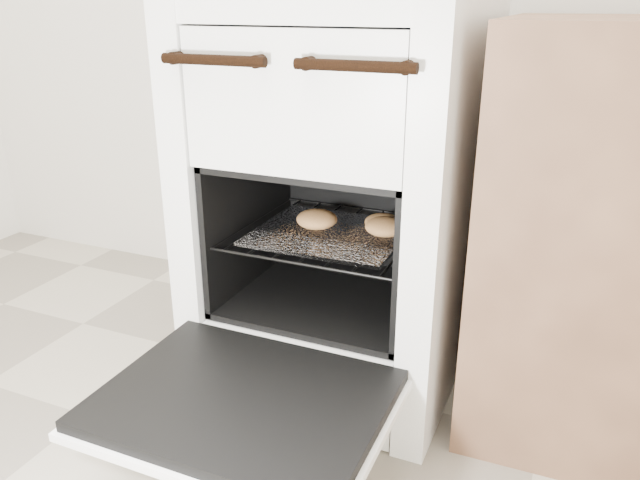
{
  "coord_description": "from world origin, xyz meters",
  "views": [
    {
      "loc": [
        0.67,
        -0.22,
        0.93
      ],
      "look_at": [
        0.14,
        1.01,
        0.41
      ],
      "focal_mm": 35.0,
      "sensor_mm": 36.0,
      "label": 1
    }
  ],
  "objects": [
    {
      "name": "stove",
      "position": [
        0.14,
        1.16,
        0.46
      ],
      "size": [
        0.61,
        0.68,
        0.94
      ],
      "color": "white",
      "rests_on": "ground"
    },
    {
      "name": "oven_door",
      "position": [
        0.14,
        0.64,
        0.21
      ],
      "size": [
        0.55,
        0.43,
        0.04
      ],
      "color": "black",
      "rests_on": "stove"
    },
    {
      "name": "oven_rack",
      "position": [
        0.14,
        1.09,
        0.4
      ],
      "size": [
        0.45,
        0.43,
        0.01
      ],
      "color": "black",
      "rests_on": "stove"
    },
    {
      "name": "foil_sheet",
      "position": [
        0.14,
        1.07,
        0.41
      ],
      "size": [
        0.35,
        0.31,
        0.01
      ],
      "primitive_type": "cube",
      "color": "silver",
      "rests_on": "oven_rack"
    },
    {
      "name": "baked_rolls",
      "position": [
        0.2,
        1.1,
        0.43
      ],
      "size": [
        0.28,
        0.17,
        0.04
      ],
      "color": "tan",
      "rests_on": "foil_sheet"
    }
  ]
}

